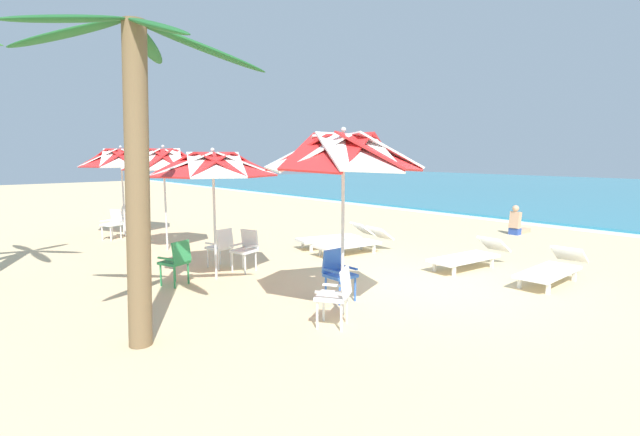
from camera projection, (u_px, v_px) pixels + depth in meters
name	position (u px, v px, depth m)	size (l,w,h in m)	color
ground_plane	(420.00, 289.00, 8.63)	(80.00, 80.00, 0.00)	beige
surf_foam	(609.00, 233.00, 14.78)	(80.00, 0.70, 0.01)	white
beach_umbrella_0	(343.00, 154.00, 6.92)	(2.40, 2.40, 2.87)	silver
plastic_chair_0	(337.00, 293.00, 6.67)	(0.63, 0.62, 0.87)	white
plastic_chair_1	(338.00, 271.00, 7.90)	(0.47, 0.44, 0.87)	blue
beach_umbrella_1	(213.00, 165.00, 9.00)	(2.54, 2.54, 2.59)	silver
plastic_chair_2	(177.00, 260.00, 8.78)	(0.59, 0.57, 0.87)	#2D8C4C
plastic_chair_3	(221.00, 245.00, 10.18)	(0.55, 0.52, 0.87)	white
plastic_chair_4	(246.00, 248.00, 9.92)	(0.56, 0.58, 0.87)	white
beach_umbrella_2	(164.00, 160.00, 11.79)	(2.12, 2.12, 2.70)	silver
plastic_chair_5	(138.00, 231.00, 12.02)	(0.57, 0.59, 0.87)	white
beach_umbrella_3	(121.00, 159.00, 14.02)	(2.44, 2.44, 2.73)	silver
plastic_chair_6	(128.00, 217.00, 14.80)	(0.60, 0.62, 0.87)	white
plastic_chair_7	(113.00, 222.00, 13.60)	(0.58, 0.60, 0.87)	white
sun_lounger_0	(553.00, 268.00, 8.99)	(0.72, 2.17, 0.62)	white
sun_lounger_1	(470.00, 255.00, 10.15)	(0.81, 2.19, 0.62)	white
sun_lounger_2	(354.00, 242.00, 11.66)	(0.87, 2.20, 0.62)	white
sun_lounger_3	(335.00, 237.00, 12.46)	(1.11, 2.23, 0.62)	white
palm_tree_0	(135.00, 145.00, 5.77)	(2.80, 3.10, 4.12)	brown
beachgoer_seated	(517.00, 225.00, 14.49)	(0.30, 0.93, 0.92)	#2D4CA5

